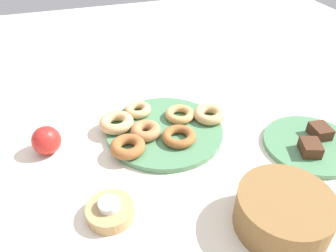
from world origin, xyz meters
TOP-DOWN VIEW (x-y plane):
  - ground_plane at (0.00, 0.00)m, footprint 2.40×2.40m
  - donut_plate at (0.00, 0.00)m, footprint 0.32×0.32m
  - donut_0 at (-0.02, 0.06)m, footprint 0.12×0.12m
  - donut_1 at (-0.06, -0.04)m, footprint 0.11×0.11m
  - donut_2 at (0.05, -0.10)m, footprint 0.11×0.11m
  - donut_3 at (0.06, 0.01)m, footprint 0.11×0.11m
  - donut_4 at (-0.14, -0.01)m, footprint 0.12×0.12m
  - donut_5 at (0.12, 0.06)m, footprint 0.10×0.10m
  - donut_6 at (0.12, -0.05)m, footprint 0.12×0.12m
  - cake_plate at (-0.35, 0.17)m, footprint 0.24×0.24m
  - brownie_near at (-0.39, 0.15)m, footprint 0.05×0.06m
  - brownie_far at (-0.32, 0.20)m, footprint 0.06×0.07m
  - candle_holder at (0.19, 0.23)m, footprint 0.10×0.10m
  - tealight at (0.19, 0.23)m, footprint 0.05×0.05m
  - basket at (-0.13, 0.36)m, footprint 0.26×0.26m
  - apple at (0.31, -0.02)m, footprint 0.07×0.07m

SIDE VIEW (x-z plane):
  - ground_plane at x=0.00m, z-range 0.00..0.00m
  - cake_plate at x=-0.35m, z-range 0.00..0.01m
  - donut_plate at x=0.00m, z-range 0.00..0.02m
  - candle_holder at x=0.19m, z-range 0.00..0.03m
  - donut_1 at x=-0.06m, z-range 0.02..0.04m
  - donut_0 at x=-0.02m, z-range 0.02..0.04m
  - donut_2 at x=0.05m, z-range 0.02..0.04m
  - brownie_near at x=-0.39m, z-range 0.01..0.04m
  - brownie_far at x=-0.32m, z-range 0.01..0.04m
  - donut_5 at x=0.12m, z-range 0.02..0.04m
  - donut_4 at x=-0.14m, z-range 0.02..0.04m
  - donut_3 at x=0.06m, z-range 0.02..0.05m
  - donut_6 at x=0.12m, z-range 0.02..0.05m
  - tealight at x=0.19m, z-range 0.03..0.04m
  - apple at x=0.31m, z-range 0.00..0.07m
  - basket at x=-0.13m, z-range 0.00..0.08m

